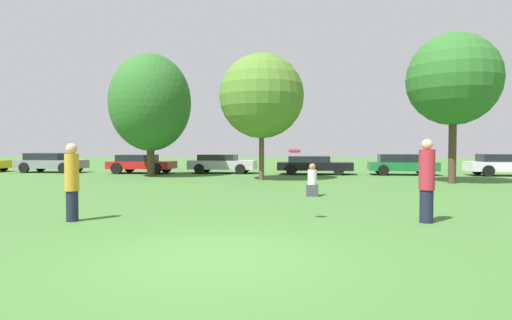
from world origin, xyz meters
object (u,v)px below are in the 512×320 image
(parked_car_black, at_px, (314,164))
(bystander_sitting, at_px, (312,182))
(person_catcher, at_px, (427,180))
(tree_2, at_px, (453,80))
(parked_car_white, at_px, (507,164))
(tree_0, at_px, (150,103))
(parked_car_green, at_px, (401,164))
(frisbee, at_px, (294,151))
(person_thrower, at_px, (72,181))
(parked_car_grey, at_px, (50,162))
(tree_1, at_px, (262,96))
(parked_car_silver, at_px, (222,163))
(parked_car_red, at_px, (141,163))

(parked_car_black, bearing_deg, bystander_sitting, -89.30)
(bystander_sitting, xyz_separation_m, parked_car_black, (0.14, 11.65, 0.13))
(person_catcher, bearing_deg, tree_2, -115.75)
(parked_car_black, xyz_separation_m, parked_car_white, (11.05, -0.05, 0.06))
(tree_0, relative_size, parked_car_green, 1.74)
(parked_car_white, bearing_deg, parked_car_green, -179.50)
(frisbee, height_order, bystander_sitting, frisbee)
(parked_car_black, bearing_deg, person_thrower, -106.41)
(person_catcher, relative_size, tree_0, 0.27)
(person_thrower, bearing_deg, tree_2, 38.64)
(bystander_sitting, xyz_separation_m, parked_car_grey, (-16.89, 11.39, 0.21))
(person_thrower, bearing_deg, parked_car_white, 40.24)
(frisbee, bearing_deg, bystander_sitting, 85.22)
(parked_car_green, xyz_separation_m, parked_car_white, (5.90, -0.09, 0.02))
(frisbee, xyz_separation_m, tree_0, (-8.56, 13.64, 2.56))
(tree_2, height_order, parked_car_grey, tree_2)
(tree_1, height_order, parked_car_black, tree_1)
(tree_2, bearing_deg, parked_car_green, 100.96)
(frisbee, bearing_deg, parked_car_black, 88.08)
(parked_car_grey, relative_size, parked_car_silver, 1.05)
(parked_car_red, xyz_separation_m, parked_car_silver, (5.03, 0.80, -0.00))
(tree_2, bearing_deg, parked_car_grey, 166.88)
(tree_1, distance_m, parked_car_silver, 7.06)
(tree_1, relative_size, parked_car_green, 1.61)
(person_thrower, distance_m, tree_0, 15.00)
(person_catcher, relative_size, frisbee, 6.76)
(bystander_sitting, height_order, parked_car_red, parked_car_red)
(tree_1, bearing_deg, parked_car_silver, 120.95)
(frisbee, bearing_deg, person_thrower, -173.56)
(person_catcher, distance_m, parked_car_black, 16.67)
(frisbee, bearing_deg, parked_car_white, 55.18)
(tree_2, distance_m, parked_car_silver, 14.09)
(parked_car_white, bearing_deg, parked_car_black, -178.88)
(frisbee, relative_size, parked_car_white, 0.06)
(tree_2, height_order, parked_car_silver, tree_2)
(frisbee, relative_size, parked_car_grey, 0.06)
(parked_car_silver, bearing_deg, parked_car_green, -0.33)
(parked_car_red, height_order, parked_car_white, parked_car_white)
(person_catcher, bearing_deg, tree_0, -55.25)
(person_catcher, height_order, bystander_sitting, person_catcher)
(person_catcher, xyz_separation_m, parked_car_grey, (-19.38, 16.23, -0.27))
(person_thrower, distance_m, bystander_sitting, 7.84)
(frisbee, xyz_separation_m, tree_1, (-2.08, 11.89, 2.63))
(person_catcher, distance_m, bystander_sitting, 5.47)
(frisbee, height_order, parked_car_green, frisbee)
(tree_0, height_order, parked_car_silver, tree_0)
(person_catcher, bearing_deg, bystander_sitting, -68.63)
(person_catcher, xyz_separation_m, parked_car_black, (-2.36, 16.49, -0.35))
(person_catcher, xyz_separation_m, parked_car_silver, (-8.13, 16.86, -0.31))
(parked_car_green, bearing_deg, tree_1, -146.51)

